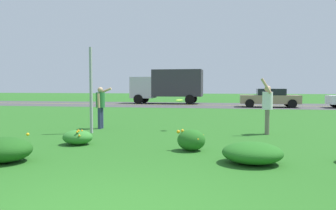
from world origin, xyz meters
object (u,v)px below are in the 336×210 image
Objects in this scene: person_catcher_white_shirt at (267,105)px; car_tan_center_left at (270,98)px; box_truck_silver at (168,85)px; person_thrower_green_shirt at (101,104)px; sign_post_near_path at (91,90)px; frisbee_lime at (179,100)px.

person_catcher_white_shirt is 15.25m from car_tan_center_left.
box_truck_silver reaches higher than person_catcher_white_shirt.
sign_post_near_path is at bearing -82.46° from person_thrower_green_shirt.
sign_post_near_path reaches higher than person_catcher_white_shirt.
person_thrower_green_shirt is 0.84× the size of person_catcher_white_shirt.
box_truck_silver is at bearing 110.35° from person_catcher_white_shirt.
car_tan_center_left reaches higher than frisbee_lime.
box_truck_silver reaches higher than frisbee_lime.
sign_post_near_path is 3.17m from frisbee_lime.
frisbee_lime is at bearing 23.51° from sign_post_near_path.
frisbee_lime is (2.88, 1.25, -0.37)m from sign_post_near_path.
box_truck_silver is (-1.10, 19.85, 0.32)m from sign_post_near_path.
sign_post_near_path is 19.88m from box_truck_silver.
person_catcher_white_shirt reaches higher than person_thrower_green_shirt.
sign_post_near_path is at bearing -171.73° from person_catcher_white_shirt.
person_catcher_white_shirt is at bearing -3.08° from person_thrower_green_shirt.
sign_post_near_path is 17.79m from car_tan_center_left.
box_truck_silver is at bearing 102.10° from frisbee_lime.
car_tan_center_left is 0.67× the size of box_truck_silver.
person_thrower_green_shirt is 16.79m from car_tan_center_left.
person_catcher_white_shirt is at bearing -96.79° from car_tan_center_left.
person_catcher_white_shirt is 0.42× the size of car_tan_center_left.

